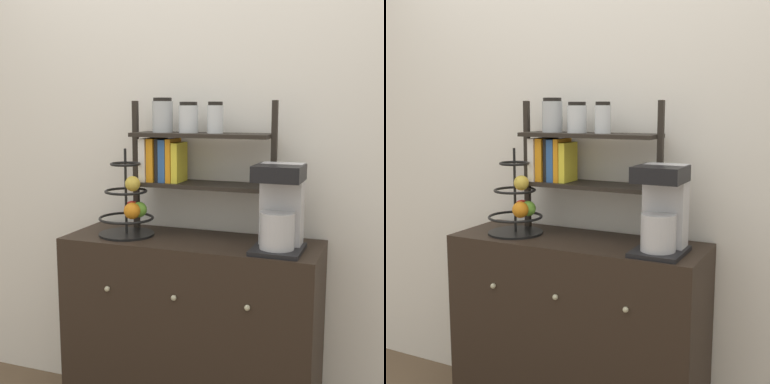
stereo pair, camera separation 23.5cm
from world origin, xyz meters
TOP-DOWN VIEW (x-y plane):
  - wall_back at (0.00, 0.45)m, footprint 7.00×0.05m
  - sideboard at (0.00, 0.20)m, footprint 1.15×0.42m
  - coffee_maker at (0.40, 0.16)m, footprint 0.20×0.24m
  - fruit_stand at (-0.30, 0.18)m, footprint 0.25×0.26m
  - shelf_hutch at (-0.08, 0.30)m, footprint 0.69×0.20m

SIDE VIEW (x-z plane):
  - sideboard at x=0.00m, z-range 0.00..0.92m
  - fruit_stand at x=-0.30m, z-range 0.85..1.25m
  - coffee_maker at x=0.40m, z-range 0.92..1.27m
  - wall_back at x=0.00m, z-range 0.00..2.60m
  - shelf_hutch at x=-0.08m, z-range 0.99..1.62m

